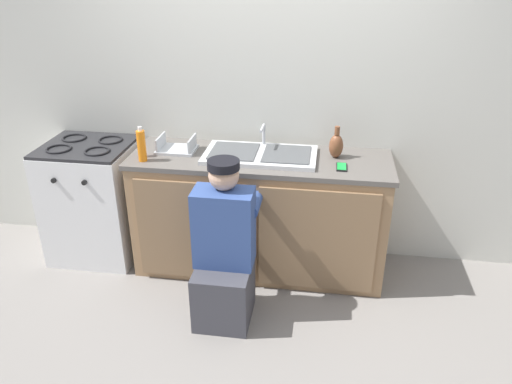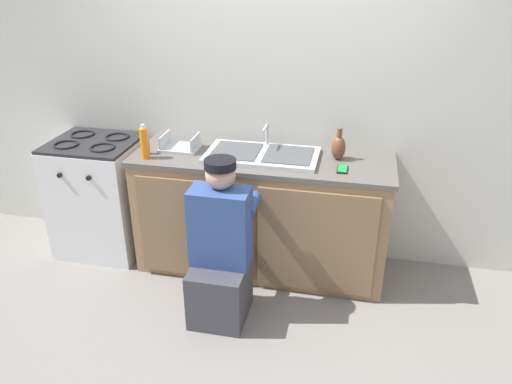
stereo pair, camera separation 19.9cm
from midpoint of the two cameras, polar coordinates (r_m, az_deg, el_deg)
The scene contains 12 objects.
ground_plane at distance 3.76m, azimuth 1.21°, elevation -10.75°, with size 12.00×12.00×0.00m, color gray.
back_wall at distance 3.79m, azimuth 3.32°, elevation 10.64°, with size 6.00×0.10×2.50m, color silver.
counter_cabinet at distance 3.77m, azimuth 2.13°, elevation -2.78°, with size 1.84×0.62×0.88m.
countertop at distance 3.58m, azimuth 2.27°, elevation 3.72°, with size 1.88×0.62×0.04m, color #5B5651.
sink_double_basin at distance 3.57m, azimuth 2.29°, elevation 4.28°, with size 0.80×0.44×0.19m.
stove_range at distance 4.17m, azimuth -16.05°, elevation -0.42°, with size 0.66×0.62×0.95m.
plumber_person at distance 3.27m, azimuth -2.33°, elevation -7.22°, with size 0.42×0.61×1.10m.
cell_phone at distance 3.42m, azimuth 11.49°, elevation 2.56°, with size 0.07×0.14×0.01m.
vase_decorative at distance 3.57m, azimuth 11.00°, elevation 5.02°, with size 0.10×0.10×0.23m.
spice_bottle_red at distance 3.68m, azimuth -10.84°, elevation 5.03°, with size 0.04×0.04×0.10m.
dish_rack_tray at distance 3.74m, azimuth -7.14°, elevation 5.22°, with size 0.28×0.22×0.11m.
soap_bottle_orange at distance 3.58m, azimuth -11.09°, elevation 5.50°, with size 0.06×0.06×0.25m.
Camera 2 is at (0.66, -2.95, 2.24)m, focal length 35.00 mm.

